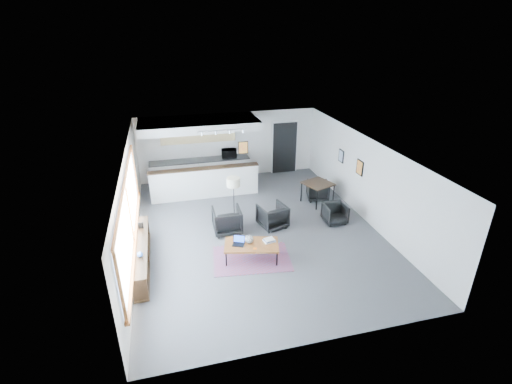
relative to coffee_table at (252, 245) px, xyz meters
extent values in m
cube|color=#464649|center=(0.51, 1.42, -0.43)|extent=(7.00, 9.00, 0.01)
cube|color=white|center=(0.51, 1.42, 2.18)|extent=(7.00, 9.00, 0.01)
cube|color=silver|center=(0.51, 5.92, 0.87)|extent=(7.00, 0.01, 2.60)
cube|color=silver|center=(0.51, -3.09, 0.87)|extent=(7.00, 0.01, 2.60)
cube|color=silver|center=(-3.00, 1.42, 0.87)|extent=(0.01, 9.00, 2.60)
cube|color=silver|center=(4.01, 1.42, 0.87)|extent=(0.01, 9.00, 2.60)
cube|color=#8CBFFF|center=(-2.96, 0.52, 1.07)|extent=(0.02, 5.80, 1.55)
cube|color=brown|center=(-2.93, 0.52, 0.27)|extent=(0.10, 5.95, 0.06)
cube|color=brown|center=(-2.94, 0.52, 1.87)|extent=(0.06, 5.95, 0.06)
cube|color=brown|center=(-2.94, -2.38, 1.07)|extent=(0.06, 0.06, 1.60)
cube|color=brown|center=(-2.94, 0.52, 1.07)|extent=(0.06, 0.06, 1.60)
cube|color=brown|center=(-2.94, 3.42, 1.07)|extent=(0.06, 0.06, 1.60)
cube|color=black|center=(-2.79, 0.42, 0.19)|extent=(0.35, 3.00, 0.05)
cube|color=black|center=(-2.79, 0.42, -0.38)|extent=(0.35, 3.00, 0.05)
cube|color=black|center=(-2.79, -1.03, -0.10)|extent=(0.33, 0.04, 0.55)
cube|color=black|center=(-2.79, 0.42, -0.10)|extent=(0.33, 0.04, 0.55)
cube|color=black|center=(-2.79, 1.87, -0.10)|extent=(0.33, 0.04, 0.55)
cube|color=#3359A5|center=(-2.79, -0.88, -0.25)|extent=(0.18, 0.04, 0.20)
cube|color=silver|center=(-2.79, -0.71, -0.24)|extent=(0.18, 0.04, 0.22)
cube|color=maroon|center=(-2.79, -0.54, -0.23)|extent=(0.18, 0.04, 0.24)
cube|color=black|center=(-2.79, -0.37, -0.25)|extent=(0.18, 0.04, 0.20)
cube|color=#3359A5|center=(-2.79, -0.20, -0.24)|extent=(0.18, 0.04, 0.22)
cube|color=silver|center=(-2.79, -0.03, -0.23)|extent=(0.18, 0.04, 0.24)
cube|color=maroon|center=(-2.79, 0.14, -0.25)|extent=(0.18, 0.04, 0.20)
cube|color=black|center=(-2.79, 0.31, -0.24)|extent=(0.18, 0.04, 0.22)
cube|color=#3359A5|center=(-2.79, 0.48, -0.23)|extent=(0.18, 0.03, 0.24)
cube|color=silver|center=(-2.79, 0.65, -0.25)|extent=(0.18, 0.03, 0.20)
cube|color=maroon|center=(-2.79, 0.82, -0.24)|extent=(0.18, 0.03, 0.22)
cube|color=black|center=(-2.79, 0.99, -0.23)|extent=(0.18, 0.04, 0.24)
cube|color=black|center=(-2.79, 1.22, 0.31)|extent=(0.14, 0.02, 0.18)
sphere|color=#264C99|center=(-2.77, -0.18, 0.29)|extent=(0.14, 0.14, 0.14)
cube|color=white|center=(-0.69, 4.12, 0.12)|extent=(3.80, 0.25, 1.10)
cube|color=black|center=(-0.69, 4.12, 0.68)|extent=(3.85, 0.32, 0.04)
cube|color=white|center=(-0.69, 5.57, 0.02)|extent=(3.80, 0.60, 0.90)
cube|color=#2D2D2D|center=(-0.69, 5.57, 0.48)|extent=(3.82, 0.62, 0.04)
cube|color=tan|center=(-0.69, 5.72, 1.52)|extent=(2.80, 0.35, 0.70)
cube|color=white|center=(-0.69, 5.02, 2.02)|extent=(4.20, 1.80, 0.30)
cube|color=black|center=(0.71, 4.13, 1.32)|extent=(0.35, 0.03, 0.45)
cube|color=orange|center=(0.71, 4.11, 1.32)|extent=(0.30, 0.01, 0.40)
cube|color=black|center=(2.81, 5.84, 0.62)|extent=(1.00, 0.12, 2.10)
cube|color=white|center=(2.29, 5.85, 0.62)|extent=(0.06, 0.10, 2.10)
cube|color=white|center=(3.33, 5.85, 0.62)|extent=(0.06, 0.10, 2.10)
cube|color=white|center=(2.81, 5.85, 1.69)|extent=(1.10, 0.10, 0.06)
cube|color=silver|center=(-0.09, 3.62, 2.13)|extent=(1.60, 0.04, 0.04)
cylinder|color=silver|center=(-0.74, 3.62, 2.05)|extent=(0.07, 0.07, 0.09)
cylinder|color=silver|center=(-0.29, 3.62, 2.05)|extent=(0.07, 0.07, 0.09)
cylinder|color=silver|center=(0.16, 3.62, 2.05)|extent=(0.07, 0.07, 0.09)
cylinder|color=silver|center=(0.61, 3.62, 2.05)|extent=(0.07, 0.07, 0.09)
cube|color=black|center=(3.98, 1.82, 1.12)|extent=(0.03, 0.38, 0.48)
cube|color=orange|center=(3.96, 1.82, 1.12)|extent=(0.00, 0.32, 0.42)
cube|color=black|center=(3.98, 3.12, 1.07)|extent=(0.03, 0.34, 0.44)
cube|color=#859FC5|center=(3.96, 3.12, 1.07)|extent=(0.00, 0.28, 0.38)
cube|color=#60324B|center=(0.00, 0.00, -0.42)|extent=(2.18, 1.62, 0.01)
cube|color=brown|center=(0.00, 0.00, 0.01)|extent=(1.55, 1.07, 0.05)
cube|color=black|center=(-0.71, -0.16, -0.22)|extent=(0.04, 0.04, 0.41)
cube|color=black|center=(-0.55, 0.47, -0.22)|extent=(0.04, 0.04, 0.41)
cube|color=black|center=(0.55, -0.47, -0.22)|extent=(0.04, 0.04, 0.41)
cube|color=black|center=(0.71, 0.16, -0.22)|extent=(0.04, 0.04, 0.41)
cube|color=black|center=(-0.08, -0.32, -0.02)|extent=(1.31, 0.35, 0.03)
cube|color=black|center=(0.08, 0.32, -0.02)|extent=(1.31, 0.35, 0.03)
cube|color=black|center=(-0.34, 0.05, 0.04)|extent=(0.37, 0.33, 0.02)
cube|color=black|center=(-0.30, 0.15, 0.15)|extent=(0.30, 0.18, 0.20)
cube|color=blue|center=(-0.30, 0.14, 0.15)|extent=(0.27, 0.15, 0.17)
sphere|color=gray|center=(-0.05, 0.06, 0.15)|extent=(0.23, 0.23, 0.23)
cube|color=silver|center=(0.48, 0.01, 0.05)|extent=(0.33, 0.29, 0.03)
cube|color=#3359A5|center=(0.48, 0.01, 0.08)|extent=(0.30, 0.26, 0.03)
cube|color=silver|center=(0.48, -0.01, 0.11)|extent=(0.28, 0.24, 0.03)
cube|color=#E5590C|center=(0.03, -0.24, 0.04)|extent=(0.10, 0.10, 0.01)
imported|color=black|center=(-0.37, 1.55, -0.01)|extent=(0.83, 0.78, 0.84)
imported|color=black|center=(1.02, 1.52, -0.03)|extent=(0.92, 0.88, 0.80)
cylinder|color=black|center=(-0.03, 2.20, -0.41)|extent=(0.28, 0.28, 0.03)
cylinder|color=black|center=(-0.03, 2.20, 0.21)|extent=(0.02, 0.02, 1.22)
cylinder|color=#EDE7C3|center=(-0.03, 2.20, 0.89)|extent=(0.46, 0.46, 0.27)
cube|color=black|center=(3.00, 2.73, 0.30)|extent=(1.13, 1.13, 0.04)
cylinder|color=black|center=(2.78, 2.23, -0.07)|extent=(0.05, 0.05, 0.70)
cylinder|color=black|center=(2.50, 2.96, -0.07)|extent=(0.05, 0.05, 0.70)
cylinder|color=black|center=(3.51, 2.50, -0.07)|extent=(0.05, 0.05, 0.70)
cylinder|color=black|center=(3.23, 3.23, -0.07)|extent=(0.05, 0.05, 0.70)
imported|color=black|center=(2.99, 1.29, -0.13)|extent=(0.57, 0.54, 0.58)
imported|color=black|center=(3.12, 2.98, -0.11)|extent=(0.73, 0.71, 0.63)
imported|color=black|center=(0.45, 5.57, 0.70)|extent=(0.60, 0.36, 0.39)
camera|label=1|loc=(-1.92, -8.01, 5.31)|focal=26.00mm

